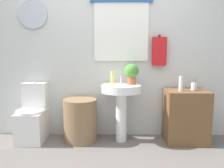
% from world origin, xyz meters
% --- Properties ---
extents(back_wall, '(4.40, 0.18, 2.60)m').
position_xyz_m(back_wall, '(0.00, 1.15, 1.31)').
color(back_wall, silver).
rests_on(back_wall, ground_plane).
extents(toilet, '(0.38, 0.51, 0.81)m').
position_xyz_m(toilet, '(-1.03, 0.89, 0.31)').
color(toilet, white).
rests_on(toilet, ground_plane).
extents(laundry_hamper, '(0.46, 0.46, 0.59)m').
position_xyz_m(laundry_hamper, '(-0.36, 0.85, 0.29)').
color(laundry_hamper, '#846647').
rests_on(laundry_hamper, ground_plane).
extents(pedestal_sink, '(0.54, 0.54, 0.79)m').
position_xyz_m(pedestal_sink, '(0.20, 0.85, 0.60)').
color(pedestal_sink, white).
rests_on(pedestal_sink, ground_plane).
extents(faucet, '(0.03, 0.03, 0.10)m').
position_xyz_m(faucet, '(0.20, 0.97, 0.84)').
color(faucet, silver).
rests_on(faucet, pedestal_sink).
extents(wooden_cabinet, '(0.56, 0.44, 0.72)m').
position_xyz_m(wooden_cabinet, '(1.09, 0.85, 0.36)').
color(wooden_cabinet, brown).
rests_on(wooden_cabinet, ground_plane).
extents(soap_bottle, '(0.05, 0.05, 0.18)m').
position_xyz_m(soap_bottle, '(0.08, 0.90, 0.88)').
color(soap_bottle, '#DBD166').
rests_on(soap_bottle, pedestal_sink).
extents(potted_plant, '(0.19, 0.19, 0.28)m').
position_xyz_m(potted_plant, '(0.34, 0.91, 0.95)').
color(potted_plant, '#AD5B38').
rests_on(potted_plant, pedestal_sink).
extents(lotion_bottle, '(0.05, 0.05, 0.20)m').
position_xyz_m(lotion_bottle, '(0.99, 0.81, 0.81)').
color(lotion_bottle, white).
rests_on(lotion_bottle, wooden_cabinet).
extents(toothbrush_cup, '(0.08, 0.08, 0.19)m').
position_xyz_m(toothbrush_cup, '(1.19, 0.87, 0.77)').
color(toothbrush_cup, silver).
rests_on(toothbrush_cup, wooden_cabinet).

